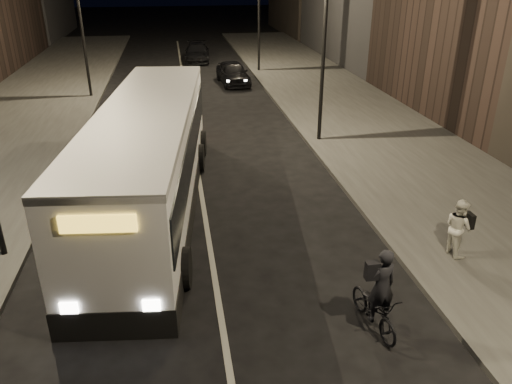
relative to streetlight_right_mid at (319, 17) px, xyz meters
name	(u,v)px	position (x,y,z in m)	size (l,w,h in m)	color
ground	(223,332)	(-5.33, -12.00, -5.36)	(180.00, 180.00, 0.00)	black
sidewalk_right	(364,124)	(3.17, 2.00, -5.28)	(7.00, 70.00, 0.16)	#363634
sidewalk_left	(0,143)	(-13.83, 2.00, -5.28)	(7.00, 70.00, 0.16)	#363634
streetlight_right_mid	(319,17)	(0.00, 0.00, 0.00)	(1.20, 0.44, 8.12)	black
streetlight_left_far	(83,3)	(-10.66, 10.00, 0.00)	(1.20, 0.44, 8.12)	black
city_bus	(150,155)	(-6.93, -5.53, -3.49)	(4.12, 12.95, 3.44)	white
cyclist_on_bicycle	(376,302)	(-2.02, -12.40, -4.66)	(0.91, 1.91, 2.11)	black
pedestrian_woman	(458,227)	(1.23, -10.00, -4.40)	(0.78, 0.61, 1.61)	beige
car_near	(233,73)	(-2.10, 12.36, -4.62)	(1.75, 4.35, 1.48)	black
car_mid	(147,82)	(-7.63, 10.86, -4.72)	(1.35, 3.86, 1.27)	#363638
car_far	(197,53)	(-3.95, 21.19, -4.66)	(1.95, 4.81, 1.39)	black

